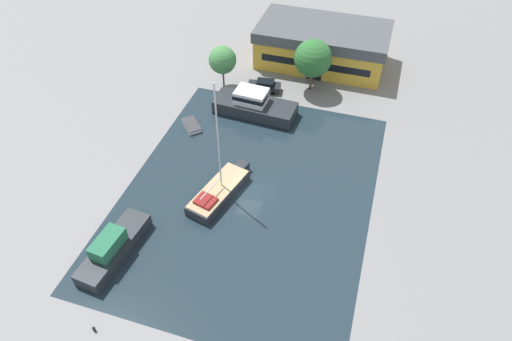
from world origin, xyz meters
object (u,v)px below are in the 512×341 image
quay_tree_by_water (222,60)px  motor_cruiser (254,106)px  quay_tree_near_building (313,58)px  parked_car (264,86)px  warehouse_building (322,45)px  sailboat_moored (219,191)px  small_dinghy (191,125)px  cabin_boat (113,248)px

quay_tree_by_water → motor_cruiser: (6.05, -4.84, -2.95)m
quay_tree_near_building → parked_car: 7.64m
warehouse_building → quay_tree_near_building: size_ratio=2.56×
quay_tree_near_building → motor_cruiser: size_ratio=0.68×
parked_car → sailboat_moored: bearing=175.4°
quay_tree_by_water → small_dinghy: 10.80m
quay_tree_by_water → cabin_boat: quay_tree_by_water is taller
warehouse_building → parked_car: bearing=-120.8°
warehouse_building → parked_car: 11.81m
motor_cruiser → cabin_boat: bearing=170.0°
quay_tree_by_water → sailboat_moored: bearing=-71.1°
sailboat_moored → motor_cruiser: bearing=107.4°
quay_tree_near_building → parked_car: (-6.06, -2.30, -4.05)m
motor_cruiser → sailboat_moored: bearing=-173.4°
motor_cruiser → parked_car: bearing=5.8°
quay_tree_near_building → small_dinghy: 18.65m
motor_cruiser → small_dinghy: (-6.78, -5.19, -0.98)m
small_dinghy → cabin_boat: bearing=48.8°
quay_tree_by_water → warehouse_building: bearing=41.8°
sailboat_moored → cabin_boat: bearing=-109.7°
warehouse_building → parked_car: size_ratio=4.02×
warehouse_building → quay_tree_by_water: (-11.83, -10.58, 1.28)m
quay_tree_by_water → sailboat_moored: size_ratio=0.43×
motor_cruiser → cabin_boat: (-6.10, -25.53, -0.24)m
parked_car → small_dinghy: parked_car is taller
parked_car → sailboat_moored: (1.06, -20.70, -0.10)m
small_dinghy → quay_tree_by_water: bearing=-137.3°
motor_cruiser → small_dinghy: motor_cruiser is taller
quay_tree_by_water → cabin_boat: size_ratio=0.67×
quay_tree_near_building → cabin_boat: quay_tree_near_building is taller
warehouse_building → cabin_boat: 42.69m
warehouse_building → sailboat_moored: 31.13m
motor_cruiser → quay_tree_by_water: bearing=54.8°
quay_tree_near_building → parked_car: bearing=-159.3°
quay_tree_near_building → parked_car: size_ratio=1.57×
warehouse_building → sailboat_moored: sailboat_moored is taller
parked_car → motor_cruiser: 5.50m
quay_tree_near_building → small_dinghy: (-12.62, -12.95, -4.58)m
parked_car → small_dinghy: bearing=140.9°
sailboat_moored → motor_cruiser: sailboat_moored is taller
quay_tree_near_building → sailboat_moored: 23.90m
parked_car → motor_cruiser: size_ratio=0.43×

